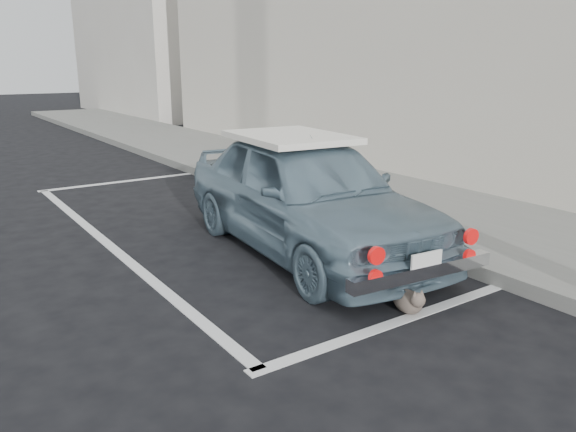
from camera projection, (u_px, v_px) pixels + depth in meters
name	position (u px, v px, depth m)	size (l,w,h in m)	color
ground	(318.00, 314.00, 4.87)	(80.00, 80.00, 0.00)	black
sidewalk	(409.00, 207.00, 8.18)	(2.80, 40.00, 0.15)	slate
building_far	(148.00, 15.00, 23.18)	(3.50, 10.00, 8.00)	beige
pline_rear	(401.00, 321.00, 4.74)	(3.00, 0.12, 0.01)	silver
pline_front	(125.00, 181.00, 10.31)	(3.00, 0.12, 0.01)	silver
pline_side	(107.00, 244.00, 6.76)	(0.12, 7.00, 0.01)	silver
retro_coupe	(307.00, 193.00, 6.36)	(1.95, 4.09, 1.35)	slate
cat	(409.00, 300.00, 4.87)	(0.29, 0.47, 0.26)	#79695C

